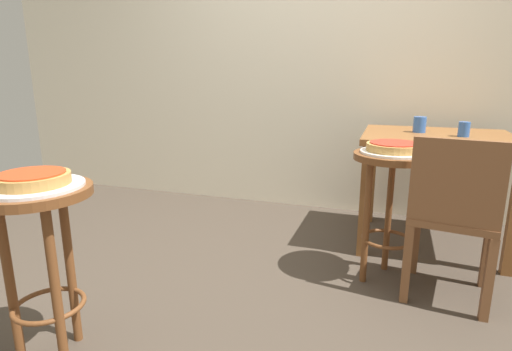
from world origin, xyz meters
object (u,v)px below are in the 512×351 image
serving_plate_middle (394,152)px  pizza_middle (394,147)px  cup_near_edge (464,129)px  wooden_chair (453,214)px  pizza_foreground (32,179)px  cup_far_edge (420,125)px  stool_middle (391,187)px  dining_table (436,153)px  stool_foreground (40,234)px  serving_plate_foreground (33,186)px

serving_plate_middle → pizza_middle: (0.00, 0.00, 0.03)m
cup_near_edge → wooden_chair: (-0.10, -0.68, -0.33)m
pizza_foreground → cup_far_edge: bearing=52.1°
stool_middle → wooden_chair: size_ratio=0.85×
serving_plate_middle → dining_table: dining_table is taller
stool_foreground → serving_plate_foreground: 0.19m
cup_near_edge → wooden_chair: size_ratio=0.11×
dining_table → wooden_chair: bearing=-87.1°
serving_plate_foreground → pizza_middle: 1.69m
pizza_middle → wooden_chair: (0.30, -0.13, -0.29)m
stool_middle → dining_table: size_ratio=0.79×
serving_plate_foreground → pizza_foreground: bearing=0.0°
cup_near_edge → wooden_chair: bearing=-98.4°
stool_foreground → pizza_foreground: 0.22m
wooden_chair → serving_plate_foreground: bearing=-147.2°
pizza_middle → dining_table: (0.26, 0.62, -0.13)m
stool_foreground → cup_far_edge: bearing=52.1°
cup_near_edge → wooden_chair: wooden_chair is taller
pizza_middle → cup_near_edge: bearing=54.1°
serving_plate_foreground → dining_table: size_ratio=0.39×
serving_plate_middle → pizza_middle: pizza_middle is taller
stool_middle → serving_plate_foreground: bearing=-137.9°
cup_far_edge → dining_table: bearing=-25.1°
serving_plate_foreground → serving_plate_middle: same height
stool_middle → cup_near_edge: (0.40, 0.55, 0.26)m
wooden_chair → cup_near_edge: bearing=81.6°
cup_near_edge → stool_foreground: bearing=-134.5°
stool_middle → cup_near_edge: cup_near_edge is taller
pizza_middle → cup_far_edge: (0.15, 0.67, 0.05)m
stool_foreground → dining_table: (1.51, 1.75, 0.09)m
cup_far_edge → wooden_chair: (0.15, -0.80, -0.34)m
stool_foreground → serving_plate_foreground: size_ratio=2.02×
pizza_foreground → pizza_middle: size_ratio=0.93×
serving_plate_foreground → pizza_foreground: size_ratio=1.36×
pizza_foreground → pizza_middle: (1.25, 1.13, -0.00)m
pizza_middle → serving_plate_foreground: bearing=-137.9°
pizza_foreground → dining_table: bearing=49.1°
stool_foreground → cup_near_edge: cup_near_edge is taller
stool_foreground → pizza_middle: bearing=42.1°
serving_plate_foreground → pizza_middle: bearing=42.1°
dining_table → cup_near_edge: size_ratio=10.05×
serving_plate_foreground → dining_table: dining_table is taller
pizza_foreground → serving_plate_middle: (1.25, 1.13, -0.03)m
stool_foreground → serving_plate_foreground: bearing=-90.0°
stool_middle → serving_plate_middle: 0.19m
cup_far_edge → stool_foreground: bearing=-127.9°
cup_far_edge → cup_near_edge: bearing=-25.1°
pizza_foreground → cup_near_edge: size_ratio=2.91×
dining_table → wooden_chair: size_ratio=1.08×
serving_plate_foreground → dining_table: bearing=49.1°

